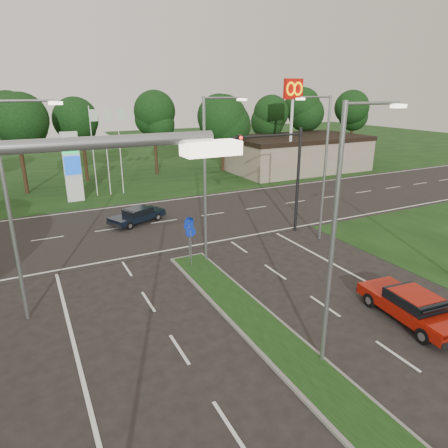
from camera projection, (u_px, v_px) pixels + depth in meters
name	position (u px, v px, depth m)	size (l,w,h in m)	color
verge_far	(85.00, 160.00, 55.40)	(160.00, 50.00, 0.02)	black
cross_road	(151.00, 224.00, 29.20)	(160.00, 12.00, 0.02)	black
median_kerb	(344.00, 405.00, 12.27)	(2.00, 26.00, 0.12)	slate
commercial_building	(297.00, 154.00, 48.14)	(16.00, 9.00, 4.00)	gray
streetlight_median_near	(339.00, 228.00, 12.80)	(2.53, 0.22, 9.00)	gray
streetlight_median_far	(208.00, 173.00, 21.25)	(2.53, 0.22, 9.00)	gray
streetlight_left_far	(13.00, 203.00, 15.57)	(2.53, 0.22, 9.00)	gray
streetlight_right_far	(323.00, 162.00, 24.59)	(2.53, 0.22, 9.00)	gray
traffic_signal	(282.00, 166.00, 25.73)	(5.10, 0.42, 7.00)	black
median_signs	(190.00, 233.00, 22.23)	(1.16, 1.76, 2.38)	gray
gas_pylon	(75.00, 165.00, 34.20)	(5.80, 1.26, 8.00)	silver
mcdonalds_sign	(293.00, 103.00, 41.12)	(2.20, 0.47, 10.40)	silver
treeline_far	(101.00, 115.00, 40.53)	(6.00, 6.00, 9.90)	black
red_sedan	(412.00, 306.00, 16.74)	(2.34, 4.80, 1.28)	#961308
navy_sedan	(137.00, 215.00, 29.15)	(4.39, 3.19, 1.12)	black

